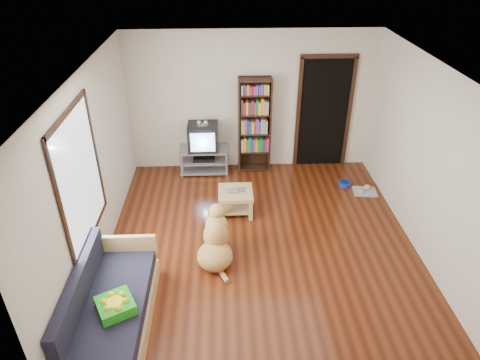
{
  "coord_description": "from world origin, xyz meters",
  "views": [
    {
      "loc": [
        -0.52,
        -4.94,
        4.06
      ],
      "look_at": [
        -0.3,
        0.39,
        0.9
      ],
      "focal_mm": 32.0,
      "sensor_mm": 36.0,
      "label": 1
    }
  ],
  "objects_px": {
    "laptop": "(236,192)",
    "sofa": "(111,308)",
    "tv_stand": "(204,159)",
    "bookshelf": "(254,121)",
    "crt_tv": "(203,136)",
    "dog_bowl": "(345,184)",
    "dog": "(216,242)",
    "coffee_table": "(235,198)",
    "grey_rag": "(365,192)",
    "green_cushion": "(116,306)"
  },
  "relations": [
    {
      "from": "tv_stand",
      "to": "dog",
      "type": "distance_m",
      "value": 2.52
    },
    {
      "from": "crt_tv",
      "to": "dog",
      "type": "bearing_deg",
      "value": -84.64
    },
    {
      "from": "tv_stand",
      "to": "coffee_table",
      "type": "bearing_deg",
      "value": -68.2
    },
    {
      "from": "bookshelf",
      "to": "sofa",
      "type": "distance_m",
      "value": 4.26
    },
    {
      "from": "crt_tv",
      "to": "dog",
      "type": "distance_m",
      "value": 2.58
    },
    {
      "from": "green_cushion",
      "to": "coffee_table",
      "type": "distance_m",
      "value": 2.81
    },
    {
      "from": "laptop",
      "to": "grey_rag",
      "type": "xyz_separation_m",
      "value": [
        2.31,
        0.53,
        -0.4
      ]
    },
    {
      "from": "laptop",
      "to": "dog",
      "type": "height_order",
      "value": "dog"
    },
    {
      "from": "laptop",
      "to": "crt_tv",
      "type": "bearing_deg",
      "value": 106.45
    },
    {
      "from": "dog_bowl",
      "to": "dog",
      "type": "height_order",
      "value": "dog"
    },
    {
      "from": "bookshelf",
      "to": "coffee_table",
      "type": "height_order",
      "value": "bookshelf"
    },
    {
      "from": "dog_bowl",
      "to": "laptop",
      "type": "bearing_deg",
      "value": -158.77
    },
    {
      "from": "tv_stand",
      "to": "coffee_table",
      "type": "relative_size",
      "value": 1.64
    },
    {
      "from": "sofa",
      "to": "dog",
      "type": "xyz_separation_m",
      "value": [
        1.21,
        1.12,
        0.03
      ]
    },
    {
      "from": "coffee_table",
      "to": "grey_rag",
      "type": "bearing_deg",
      "value": 12.24
    },
    {
      "from": "grey_rag",
      "to": "tv_stand",
      "type": "xyz_separation_m",
      "value": [
        -2.86,
        0.87,
        0.25
      ]
    },
    {
      "from": "green_cushion",
      "to": "bookshelf",
      "type": "bearing_deg",
      "value": 37.16
    },
    {
      "from": "sofa",
      "to": "coffee_table",
      "type": "bearing_deg",
      "value": 56.02
    },
    {
      "from": "dog_bowl",
      "to": "crt_tv",
      "type": "relative_size",
      "value": 0.38
    },
    {
      "from": "sofa",
      "to": "dog",
      "type": "height_order",
      "value": "sofa"
    },
    {
      "from": "bookshelf",
      "to": "sofa",
      "type": "xyz_separation_m",
      "value": [
        -1.92,
        -3.72,
        -0.74
      ]
    },
    {
      "from": "grey_rag",
      "to": "crt_tv",
      "type": "relative_size",
      "value": 0.69
    },
    {
      "from": "coffee_table",
      "to": "bookshelf",
      "type": "bearing_deg",
      "value": 74.68
    },
    {
      "from": "crt_tv",
      "to": "bookshelf",
      "type": "bearing_deg",
      "value": 4.32
    },
    {
      "from": "laptop",
      "to": "sofa",
      "type": "xyz_separation_m",
      "value": [
        -1.52,
        -2.23,
        -0.15
      ]
    },
    {
      "from": "tv_stand",
      "to": "crt_tv",
      "type": "height_order",
      "value": "crt_tv"
    },
    {
      "from": "tv_stand",
      "to": "bookshelf",
      "type": "bearing_deg",
      "value": 5.63
    },
    {
      "from": "crt_tv",
      "to": "coffee_table",
      "type": "relative_size",
      "value": 1.05
    },
    {
      "from": "grey_rag",
      "to": "crt_tv",
      "type": "distance_m",
      "value": 3.08
    },
    {
      "from": "dog_bowl",
      "to": "grey_rag",
      "type": "distance_m",
      "value": 0.39
    },
    {
      "from": "grey_rag",
      "to": "crt_tv",
      "type": "xyz_separation_m",
      "value": [
        -2.86,
        0.89,
        0.73
      ]
    },
    {
      "from": "green_cushion",
      "to": "coffee_table",
      "type": "relative_size",
      "value": 0.69
    },
    {
      "from": "bookshelf",
      "to": "grey_rag",
      "type": "bearing_deg",
      "value": -26.77
    },
    {
      "from": "laptop",
      "to": "bookshelf",
      "type": "relative_size",
      "value": 0.17
    },
    {
      "from": "grey_rag",
      "to": "coffee_table",
      "type": "distance_m",
      "value": 2.38
    },
    {
      "from": "crt_tv",
      "to": "dog",
      "type": "relative_size",
      "value": 0.6
    },
    {
      "from": "bookshelf",
      "to": "tv_stand",
      "type": "bearing_deg",
      "value": -174.37
    },
    {
      "from": "dog_bowl",
      "to": "dog",
      "type": "relative_size",
      "value": 0.23
    },
    {
      "from": "grey_rag",
      "to": "tv_stand",
      "type": "distance_m",
      "value": 3.0
    },
    {
      "from": "dog",
      "to": "tv_stand",
      "type": "bearing_deg",
      "value": 95.41
    },
    {
      "from": "tv_stand",
      "to": "grey_rag",
      "type": "bearing_deg",
      "value": -16.92
    },
    {
      "from": "bookshelf",
      "to": "laptop",
      "type": "bearing_deg",
      "value": -105.02
    },
    {
      "from": "laptop",
      "to": "sofa",
      "type": "bearing_deg",
      "value": -128.96
    },
    {
      "from": "tv_stand",
      "to": "dog",
      "type": "xyz_separation_m",
      "value": [
        0.24,
        -2.51,
        0.02
      ]
    },
    {
      "from": "crt_tv",
      "to": "sofa",
      "type": "relative_size",
      "value": 0.32
    },
    {
      "from": "dog",
      "to": "bookshelf",
      "type": "bearing_deg",
      "value": 74.67
    },
    {
      "from": "dog_bowl",
      "to": "dog",
      "type": "bearing_deg",
      "value": -140.93
    },
    {
      "from": "crt_tv",
      "to": "bookshelf",
      "type": "height_order",
      "value": "bookshelf"
    },
    {
      "from": "dog_bowl",
      "to": "grey_rag",
      "type": "bearing_deg",
      "value": -39.81
    },
    {
      "from": "sofa",
      "to": "dog",
      "type": "distance_m",
      "value": 1.65
    }
  ]
}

